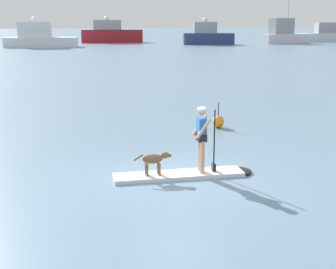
{
  "coord_description": "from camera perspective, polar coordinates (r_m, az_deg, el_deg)",
  "views": [
    {
      "loc": [
        -3.57,
        -11.11,
        4.02
      ],
      "look_at": [
        0.0,
        1.0,
        0.9
      ],
      "focal_mm": 50.21,
      "sensor_mm": 36.0,
      "label": 1
    }
  ],
  "objects": [
    {
      "name": "moored_boat_starboard",
      "position": [
        91.63,
        19.32,
        11.41
      ],
      "size": [
        11.46,
        4.82,
        11.94
      ],
      "color": "silver",
      "rests_on": "ground_plane"
    },
    {
      "name": "moored_boat_far_port",
      "position": [
        77.35,
        4.82,
        11.85
      ],
      "size": [
        8.4,
        4.18,
        4.19
      ],
      "color": "navy",
      "rests_on": "ground_plane"
    },
    {
      "name": "moored_boat_far_starboard",
      "position": [
        83.94,
        -6.96,
        12.05
      ],
      "size": [
        10.73,
        4.07,
        4.48
      ],
      "color": "maroon",
      "rests_on": "ground_plane"
    },
    {
      "name": "dog",
      "position": [
        12.07,
        -1.65,
        -3.05
      ],
      "size": [
        1.0,
        0.27,
        0.6
      ],
      "color": "brown",
      "rests_on": "paddleboard"
    },
    {
      "name": "moored_boat_center",
      "position": [
        72.13,
        -15.36,
        11.28
      ],
      "size": [
        10.74,
        5.16,
        4.31
      ],
      "color": "white",
      "rests_on": "ground_plane"
    },
    {
      "name": "marker_buoy",
      "position": [
        17.9,
        6.12,
        1.57
      ],
      "size": [
        0.46,
        0.46,
        0.96
      ],
      "color": "orange",
      "rests_on": "ground_plane"
    },
    {
      "name": "moored_boat_port",
      "position": [
        83.17,
        13.83,
        11.77
      ],
      "size": [
        9.21,
        4.29,
        9.8
      ],
      "color": "silver",
      "rests_on": "ground_plane"
    },
    {
      "name": "paddleboard",
      "position": [
        12.37,
        2.37,
        -4.84
      ],
      "size": [
        3.74,
        1.02,
        0.1
      ],
      "color": "silver",
      "rests_on": "ground_plane"
    },
    {
      "name": "person_paddler",
      "position": [
        12.17,
        4.15,
        -0.0
      ],
      "size": [
        0.63,
        0.51,
        1.74
      ],
      "color": "tan",
      "rests_on": "paddleboard"
    },
    {
      "name": "ground_plane",
      "position": [
        12.34,
        1.32,
        -5.13
      ],
      "size": [
        400.0,
        400.0,
        0.0
      ],
      "primitive_type": "plane",
      "color": "slate"
    }
  ]
}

